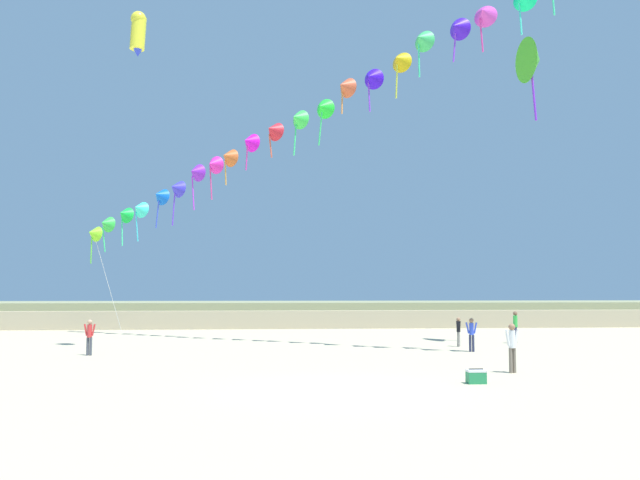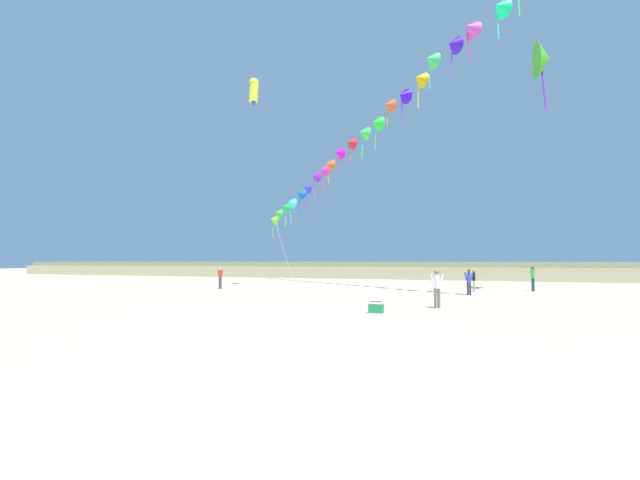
# 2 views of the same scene
# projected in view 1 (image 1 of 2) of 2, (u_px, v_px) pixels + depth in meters

# --- Properties ---
(ground_plane) EXTENTS (240.00, 240.00, 0.00)m
(ground_plane) POSITION_uv_depth(u_px,v_px,m) (344.00, 390.00, 19.65)
(ground_plane) COLOR #C1B28E
(dune_ridge) EXTENTS (120.00, 13.60, 1.96)m
(dune_ridge) POSITION_uv_depth(u_px,v_px,m) (289.00, 313.00, 58.08)
(dune_ridge) COLOR tan
(dune_ridge) RESTS_ON ground
(person_near_left) EXTENTS (0.60, 0.28, 1.73)m
(person_near_left) POSITION_uv_depth(u_px,v_px,m) (512.00, 344.00, 23.84)
(person_near_left) COLOR #726656
(person_near_left) RESTS_ON ground
(person_near_right) EXTENTS (0.55, 0.24, 1.58)m
(person_near_right) POSITION_uv_depth(u_px,v_px,m) (471.00, 332.00, 32.13)
(person_near_right) COLOR #282D4C
(person_near_right) RESTS_ON ground
(person_mid_center) EXTENTS (0.56, 0.22, 1.60)m
(person_mid_center) POSITION_uv_depth(u_px,v_px,m) (89.00, 335.00, 30.29)
(person_mid_center) COLOR #474C56
(person_mid_center) RESTS_ON ground
(person_far_left) EXTENTS (0.40, 0.57, 1.75)m
(person_far_left) POSITION_uv_depth(u_px,v_px,m) (515.00, 325.00, 37.38)
(person_far_left) COLOR #282D4C
(person_far_left) RESTS_ON ground
(person_far_right) EXTENTS (0.21, 0.53, 1.51)m
(person_far_right) POSITION_uv_depth(u_px,v_px,m) (458.00, 330.00, 35.09)
(person_far_right) COLOR gray
(person_far_right) RESTS_ON ground
(kite_banner_string) EXTENTS (27.28, 23.29, 18.38)m
(kite_banner_string) POSITION_uv_depth(u_px,v_px,m) (285.00, 124.00, 38.13)
(kite_banner_string) COLOR #88EE25
(large_kite_low_lead) EXTENTS (1.15, 2.57, 4.64)m
(large_kite_low_lead) POSITION_uv_depth(u_px,v_px,m) (533.00, 60.00, 37.19)
(large_kite_low_lead) COLOR #4BC222
(large_kite_mid_trail) EXTENTS (1.09, 1.09, 2.32)m
(large_kite_mid_trail) POSITION_uv_depth(u_px,v_px,m) (138.00, 32.00, 33.81)
(large_kite_mid_trail) COLOR yellow
(beach_cooler) EXTENTS (0.58, 0.41, 0.46)m
(beach_cooler) POSITION_uv_depth(u_px,v_px,m) (476.00, 377.00, 21.04)
(beach_cooler) COLOR #23844C
(beach_cooler) RESTS_ON ground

